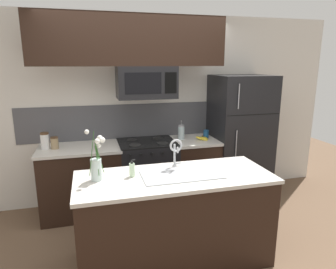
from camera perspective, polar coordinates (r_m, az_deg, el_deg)
name	(u,v)px	position (r m, az deg, el deg)	size (l,w,h in m)	color
ground_plane	(164,240)	(3.58, -0.85, -19.50)	(10.00, 10.00, 0.00)	brown
rear_partition	(162,109)	(4.37, -1.19, 4.93)	(5.20, 0.10, 2.60)	silver
splash_band	(142,121)	(4.28, -4.91, 2.66)	(3.34, 0.01, 0.48)	#4C4C51
back_counter_left	(81,181)	(4.10, -16.17, -8.44)	(1.02, 0.65, 0.91)	black
back_counter_right	(194,170)	(4.33, 4.96, -6.73)	(0.62, 0.65, 0.91)	black
stove_range	(148,174)	(4.16, -3.92, -7.51)	(0.76, 0.64, 0.93)	black
microwave	(146,82)	(3.87, -4.16, 9.89)	(0.74, 0.40, 0.40)	black
upper_cabinet_band	(130,41)	(3.81, -7.30, 17.31)	(2.35, 0.34, 0.60)	black
refrigerator	(239,137)	(4.50, 13.35, -0.49)	(0.80, 0.74, 1.78)	black
storage_jar_tall	(45,141)	(3.99, -22.39, -1.14)	(0.10, 0.10, 0.21)	silver
storage_jar_medium	(55,143)	(3.97, -20.79, -1.50)	(0.09, 0.09, 0.15)	#997F5B
banana_bunch	(203,138)	(4.17, 6.59, -0.73)	(0.19, 0.15, 0.08)	yellow
french_press	(181,132)	(4.17, 2.53, 0.44)	(0.09, 0.09, 0.27)	silver
coffee_tin	(206,134)	(4.30, 7.25, 0.12)	(0.08, 0.08, 0.11)	#1E5184
island_counter	(174,219)	(3.06, 1.24, -15.73)	(1.87, 0.76, 0.91)	black
kitchen_sink	(181,181)	(2.91, 2.56, -8.92)	(0.76, 0.40, 0.16)	#ADAFB5
sink_faucet	(176,149)	(3.00, 1.49, -2.82)	(0.14, 0.14, 0.31)	#B7BABF
dish_soap_bottle	(132,170)	(2.84, -6.87, -6.66)	(0.06, 0.05, 0.16)	beige
flower_vase	(97,165)	(2.79, -13.43, -5.70)	(0.18, 0.13, 0.49)	silver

